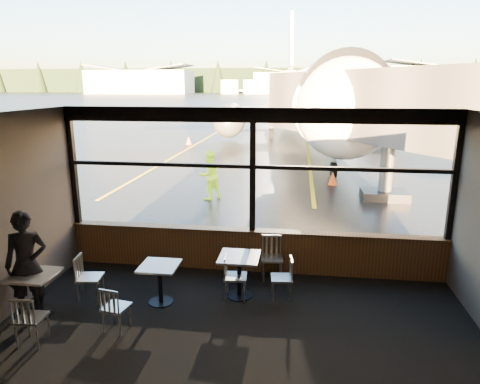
% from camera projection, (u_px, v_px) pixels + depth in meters
% --- Properties ---
extents(ground_plane, '(520.00, 520.00, 0.00)m').
position_uv_depth(ground_plane, '(297.00, 99.00, 124.63)').
color(ground_plane, black).
rests_on(ground_plane, ground).
extents(carpet_floor, '(8.00, 6.00, 0.01)m').
position_uv_depth(carpet_floor, '(230.00, 352.00, 6.46)').
color(carpet_floor, black).
rests_on(carpet_floor, ground).
extents(ceiling, '(8.00, 6.00, 0.04)m').
position_uv_depth(ceiling, '(229.00, 119.00, 5.61)').
color(ceiling, '#38332D').
rests_on(ceiling, ground).
extents(window_sill, '(8.00, 0.28, 0.90)m').
position_uv_depth(window_sill, '(252.00, 251.00, 9.24)').
color(window_sill, '#57351A').
rests_on(window_sill, ground).
extents(window_header, '(8.00, 0.18, 0.30)m').
position_uv_depth(window_header, '(253.00, 115.00, 8.53)').
color(window_header, black).
rests_on(window_header, ground).
extents(mullion_left, '(0.12, 0.12, 2.60)m').
position_uv_depth(mullion_left, '(73.00, 167.00, 9.33)').
color(mullion_left, black).
rests_on(mullion_left, ground).
extents(mullion_centre, '(0.12, 0.12, 2.60)m').
position_uv_depth(mullion_centre, '(253.00, 171.00, 8.81)').
color(mullion_centre, black).
rests_on(mullion_centre, ground).
extents(mullion_right, '(0.12, 0.12, 2.60)m').
position_uv_depth(mullion_right, '(455.00, 177.00, 8.29)').
color(mullion_right, black).
rests_on(mullion_right, ground).
extents(window_transom, '(8.00, 0.10, 0.08)m').
position_uv_depth(window_transom, '(253.00, 167.00, 8.79)').
color(window_transom, black).
rests_on(window_transom, ground).
extents(airliner, '(33.87, 39.35, 11.18)m').
position_uv_depth(airliner, '(307.00, 60.00, 29.37)').
color(airliner, white).
rests_on(airliner, ground_plane).
extents(jet_bridge, '(9.42, 11.51, 5.02)m').
position_uv_depth(jet_bridge, '(384.00, 131.00, 13.54)').
color(jet_bridge, '#29292B').
rests_on(jet_bridge, ground_plane).
extents(cafe_table_near, '(0.75, 0.75, 0.83)m').
position_uv_depth(cafe_table_near, '(239.00, 276.00, 8.10)').
color(cafe_table_near, gray).
rests_on(cafe_table_near, carpet_floor).
extents(cafe_table_mid, '(0.68, 0.68, 0.75)m').
position_uv_depth(cafe_table_mid, '(160.00, 284.00, 7.86)').
color(cafe_table_mid, '#9D9891').
rests_on(cafe_table_mid, carpet_floor).
extents(cafe_table_left, '(0.72, 0.72, 0.79)m').
position_uv_depth(cafe_table_left, '(36.00, 295.00, 7.42)').
color(cafe_table_left, '#A9A49B').
rests_on(cafe_table_left, carpet_floor).
extents(chair_near_e, '(0.50, 0.50, 0.82)m').
position_uv_depth(chair_near_e, '(281.00, 278.00, 8.01)').
color(chair_near_e, '#B4AFA2').
rests_on(chair_near_e, carpet_floor).
extents(chair_near_w, '(0.51, 0.51, 0.86)m').
position_uv_depth(chair_near_w, '(236.00, 277.00, 8.01)').
color(chair_near_w, beige).
rests_on(chair_near_w, carpet_floor).
extents(chair_near_n, '(0.56, 0.56, 0.92)m').
position_uv_depth(chair_near_n, '(272.00, 259.00, 8.79)').
color(chair_near_n, beige).
rests_on(chair_near_n, carpet_floor).
extents(chair_mid_s, '(0.51, 0.51, 0.80)m').
position_uv_depth(chair_mid_s, '(116.00, 307.00, 6.99)').
color(chair_mid_s, beige).
rests_on(chair_mid_s, carpet_floor).
extents(chair_mid_w, '(0.55, 0.55, 0.90)m').
position_uv_depth(chair_mid_w, '(90.00, 278.00, 7.94)').
color(chair_mid_w, '#B6B1A4').
rests_on(chair_mid_w, carpet_floor).
extents(chair_left_s, '(0.49, 0.49, 0.86)m').
position_uv_depth(chair_left_s, '(31.00, 318.00, 6.61)').
color(chair_left_s, '#B7B1A5').
rests_on(chair_left_s, carpet_floor).
extents(passenger, '(0.81, 0.67, 1.89)m').
position_uv_depth(passenger, '(27.00, 264.00, 7.32)').
color(passenger, black).
rests_on(passenger, carpet_floor).
extents(ground_crew, '(1.06, 1.05, 1.72)m').
position_uv_depth(ground_crew, '(209.00, 175.00, 14.96)').
color(ground_crew, '#BFF219').
rests_on(ground_crew, ground_plane).
extents(cone_nose, '(0.38, 0.38, 0.53)m').
position_uv_depth(cone_nose, '(333.00, 178.00, 17.28)').
color(cone_nose, '#DA5D06').
rests_on(cone_nose, ground_plane).
extents(cone_wing, '(0.39, 0.39, 0.54)m').
position_uv_depth(cone_wing, '(189.00, 141.00, 28.87)').
color(cone_wing, orange).
rests_on(cone_wing, ground_plane).
extents(hangar_left, '(45.00, 18.00, 11.00)m').
position_uv_depth(hangar_left, '(140.00, 81.00, 190.21)').
color(hangar_left, silver).
rests_on(hangar_left, ground_plane).
extents(hangar_mid, '(38.00, 15.00, 10.00)m').
position_uv_depth(hangar_mid, '(299.00, 82.00, 185.85)').
color(hangar_mid, silver).
rests_on(hangar_mid, ground_plane).
extents(hangar_right, '(50.00, 20.00, 12.00)m').
position_uv_depth(hangar_right, '(450.00, 79.00, 170.93)').
color(hangar_right, silver).
rests_on(hangar_right, ground_plane).
extents(fuel_tank_a, '(8.00, 8.00, 6.00)m').
position_uv_depth(fuel_tank_a, '(230.00, 87.00, 187.44)').
color(fuel_tank_a, silver).
rests_on(fuel_tank_a, ground_plane).
extents(fuel_tank_b, '(8.00, 8.00, 6.00)m').
position_uv_depth(fuel_tank_b, '(252.00, 87.00, 186.11)').
color(fuel_tank_b, silver).
rests_on(fuel_tank_b, ground_plane).
extents(fuel_tank_c, '(8.00, 8.00, 6.00)m').
position_uv_depth(fuel_tank_c, '(275.00, 87.00, 184.78)').
color(fuel_tank_c, silver).
rests_on(fuel_tank_c, ground_plane).
extents(treeline, '(360.00, 3.00, 12.00)m').
position_uv_depth(treeline, '(299.00, 80.00, 209.63)').
color(treeline, black).
rests_on(treeline, ground_plane).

